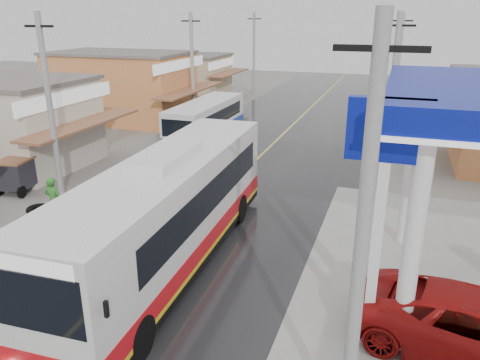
% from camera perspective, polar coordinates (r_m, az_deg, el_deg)
% --- Properties ---
extents(ground, '(120.00, 120.00, 0.00)m').
position_cam_1_polar(ground, '(13.10, -21.52, -19.01)').
color(ground, slate).
rests_on(ground, ground).
extents(road, '(12.00, 90.00, 0.02)m').
position_cam_1_polar(road, '(24.90, 0.67, 1.18)').
color(road, black).
rests_on(road, ground).
extents(centre_line, '(0.15, 90.00, 0.01)m').
position_cam_1_polar(centre_line, '(24.89, 0.67, 1.21)').
color(centre_line, '#D8CC4C').
rests_on(centre_line, road).
extents(shopfronts_left, '(11.00, 44.00, 5.20)m').
position_cam_1_polar(shopfronts_left, '(33.52, -19.32, 4.90)').
color(shopfronts_left, tan).
rests_on(shopfronts_left, ground).
extents(utility_poles_left, '(1.60, 50.00, 8.00)m').
position_cam_1_polar(utility_poles_left, '(28.59, -12.16, 3.17)').
color(utility_poles_left, gray).
rests_on(utility_poles_left, ground).
extents(utility_poles_right, '(1.60, 36.00, 8.00)m').
position_cam_1_polar(utility_poles_right, '(23.80, 16.90, -0.61)').
color(utility_poles_right, gray).
rests_on(utility_poles_right, ground).
extents(coach_bus, '(3.20, 12.58, 3.90)m').
position_cam_1_polar(coach_bus, '(15.20, -8.52, -3.87)').
color(coach_bus, silver).
rests_on(coach_bus, road).
extents(second_bus, '(2.26, 8.15, 2.70)m').
position_cam_1_polar(second_bus, '(29.75, -4.18, 7.09)').
color(second_bus, silver).
rests_on(second_bus, road).
extents(jeepney, '(6.14, 3.62, 1.60)m').
position_cam_1_polar(jeepney, '(13.06, 27.12, -15.69)').
color(jeepney, '#9D100F').
rests_on(jeepney, ground).
extents(cyclist, '(0.85, 2.14, 2.27)m').
position_cam_1_polar(cyclist, '(19.01, -21.16, -3.85)').
color(cyclist, black).
rests_on(cyclist, ground).
extents(tricycle_far, '(1.68, 2.12, 1.61)m').
position_cam_1_polar(tricycle_far, '(24.09, -25.33, 0.87)').
color(tricycle_far, '#26262D').
rests_on(tricycle_far, ground).
extents(tyre_stack, '(0.95, 0.95, 0.49)m').
position_cam_1_polar(tyre_stack, '(20.81, -23.34, -3.62)').
color(tyre_stack, black).
rests_on(tyre_stack, ground).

